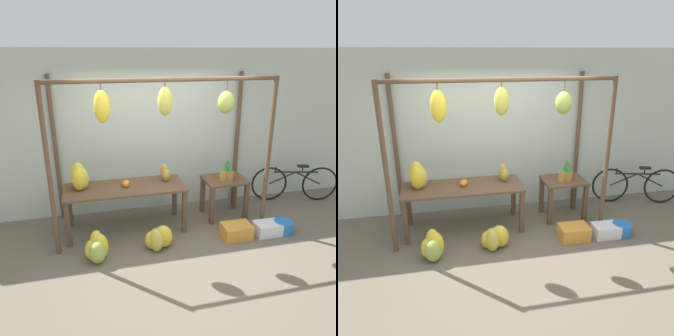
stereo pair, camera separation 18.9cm
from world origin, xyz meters
The scene contains 15 objects.
ground_plane centered at (0.00, 0.00, 0.00)m, with size 20.00×20.00×0.00m, color #665B4C.
shop_wall_back centered at (0.00, 1.59, 1.40)m, with size 8.00×0.08×2.80m.
stall_awning centered at (-0.01, 0.64, 1.72)m, with size 3.27×1.26×2.42m.
display_table_main centered at (-0.56, 0.84, 0.65)m, with size 1.87×0.72×0.75m.
display_table_side centered at (1.14, 0.91, 0.52)m, with size 0.71×0.57×0.70m.
banana_pile_on_table centered at (-1.24, 0.91, 0.94)m, with size 0.31×0.40×0.41m.
orange_pile centered at (-0.55, 0.85, 0.79)m, with size 0.12×0.15×0.09m.
pineapple_cluster centered at (1.16, 0.91, 0.81)m, with size 0.27×0.34×0.32m.
banana_pile_ground_left centered at (-1.06, 0.09, 0.19)m, with size 0.37×0.38×0.43m.
banana_pile_ground_right centered at (-0.18, 0.18, 0.16)m, with size 0.48×0.42×0.35m.
fruit_crate_white centered at (1.06, 0.18, 0.11)m, with size 0.45×0.32×0.22m.
blue_bucket centered at (1.85, 0.14, 0.10)m, with size 0.30×0.30×0.20m.
parked_bicycle centered at (2.71, 1.18, 0.36)m, with size 1.61×0.44×0.72m.
papaya_pile centered at (0.11, 0.94, 0.87)m, with size 0.20×0.23×0.28m.
fruit_crate_purple centered at (1.58, 0.15, 0.10)m, with size 0.40×0.29×0.20m.
Camera 2 is at (-0.84, -3.94, 2.74)m, focal length 35.00 mm.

